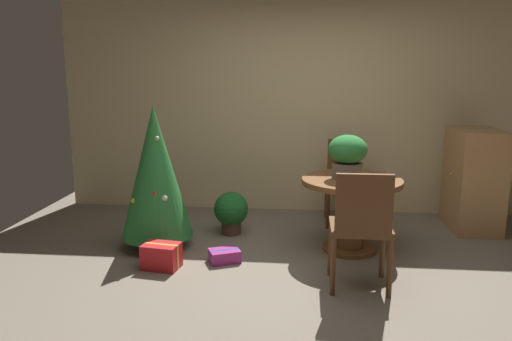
{
  "coord_description": "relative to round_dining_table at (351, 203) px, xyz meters",
  "views": [
    {
      "loc": [
        -0.02,
        -4.0,
        1.77
      ],
      "look_at": [
        -0.45,
        0.39,
        0.86
      ],
      "focal_mm": 35.54,
      "sensor_mm": 36.0,
      "label": 1
    }
  ],
  "objects": [
    {
      "name": "back_wall_panel",
      "position": [
        -0.43,
        1.43,
        0.82
      ],
      "size": [
        6.0,
        0.1,
        2.6
      ],
      "primitive_type": "cube",
      "color": "beige",
      "rests_on": "ground_plane"
    },
    {
      "name": "gift_box_purple",
      "position": [
        -1.17,
        -0.41,
        -0.42
      ],
      "size": [
        0.33,
        0.29,
        0.12
      ],
      "color": "#9E287A",
      "rests_on": "ground_plane"
    },
    {
      "name": "wooden_cabinet",
      "position": [
        1.39,
        0.83,
        0.08
      ],
      "size": [
        0.5,
        0.76,
        1.1
      ],
      "color": "#B27F4C",
      "rests_on": "ground_plane"
    },
    {
      "name": "wooden_chair_far",
      "position": [
        0.0,
        0.95,
        0.05
      ],
      "size": [
        0.42,
        0.45,
        0.94
      ],
      "color": "brown",
      "rests_on": "ground_plane"
    },
    {
      "name": "flower_vase",
      "position": [
        -0.05,
        0.02,
        0.47
      ],
      "size": [
        0.37,
        0.37,
        0.42
      ],
      "color": "#665B51",
      "rests_on": "round_dining_table"
    },
    {
      "name": "holiday_tree",
      "position": [
        -1.89,
        -0.09,
        0.28
      ],
      "size": [
        0.7,
        0.7,
        1.4
      ],
      "color": "brown",
      "rests_on": "ground_plane"
    },
    {
      "name": "ground_plane",
      "position": [
        -0.43,
        -0.77,
        -0.48
      ],
      "size": [
        6.6,
        6.6,
        0.0
      ],
      "primitive_type": "plane",
      "color": "#756B5B"
    },
    {
      "name": "gift_box_red",
      "position": [
        -1.71,
        -0.61,
        -0.36
      ],
      "size": [
        0.35,
        0.27,
        0.23
      ],
      "color": "red",
      "rests_on": "ground_plane"
    },
    {
      "name": "wooden_chair_near",
      "position": [
        0.0,
        -0.9,
        0.09
      ],
      "size": [
        0.48,
        0.43,
        0.98
      ],
      "color": "brown",
      "rests_on": "ground_plane"
    },
    {
      "name": "potted_plant",
      "position": [
        -1.23,
        0.39,
        -0.22
      ],
      "size": [
        0.37,
        0.37,
        0.46
      ],
      "color": "#4C382D",
      "rests_on": "ground_plane"
    },
    {
      "name": "round_dining_table",
      "position": [
        0.0,
        0.0,
        0.0
      ],
      "size": [
        0.96,
        0.96,
        0.72
      ],
      "color": "brown",
      "rests_on": "ground_plane"
    }
  ]
}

